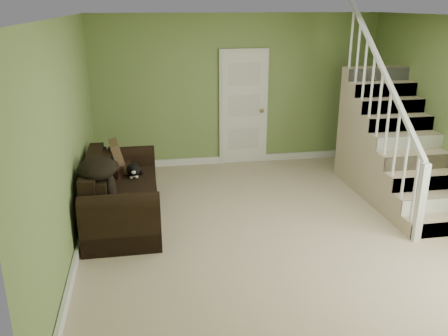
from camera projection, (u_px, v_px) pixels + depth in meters
name	position (u px, v px, depth m)	size (l,w,h in m)	color
floor	(279.00, 228.00, 6.12)	(5.00, 5.50, 0.01)	#C9AF91
ceiling	(287.00, 17.00, 5.27)	(5.00, 5.50, 0.01)	white
wall_back	(238.00, 91.00, 8.25)	(5.00, 0.04, 2.60)	#748E4C
wall_front	(401.00, 234.00, 3.14)	(5.00, 0.04, 2.60)	#748E4C
wall_left	(67.00, 140.00, 5.29)	(0.04, 5.50, 2.60)	#748E4C
baseboard_back	(237.00, 159.00, 8.63)	(5.00, 0.04, 0.12)	white
baseboard_left	(81.00, 239.00, 5.71)	(0.04, 5.50, 0.12)	white
door	(244.00, 108.00, 8.33)	(0.86, 0.12, 2.02)	white
staircase	(390.00, 151.00, 7.13)	(1.00, 2.51, 2.82)	#C9AF91
sofa	(120.00, 196.00, 6.30)	(0.92, 2.12, 0.84)	black
side_table	(110.00, 183.00, 6.82)	(0.62, 0.62, 0.81)	black
cat	(134.00, 170.00, 6.59)	(0.24, 0.49, 0.24)	black
banana	(124.00, 197.00, 5.86)	(0.05, 0.17, 0.05)	gold
throw_pillow	(118.00, 158.00, 6.83)	(0.12, 0.47, 0.47)	#482E1C
throw_blanket	(97.00, 169.00, 5.68)	(0.45, 0.60, 0.25)	black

